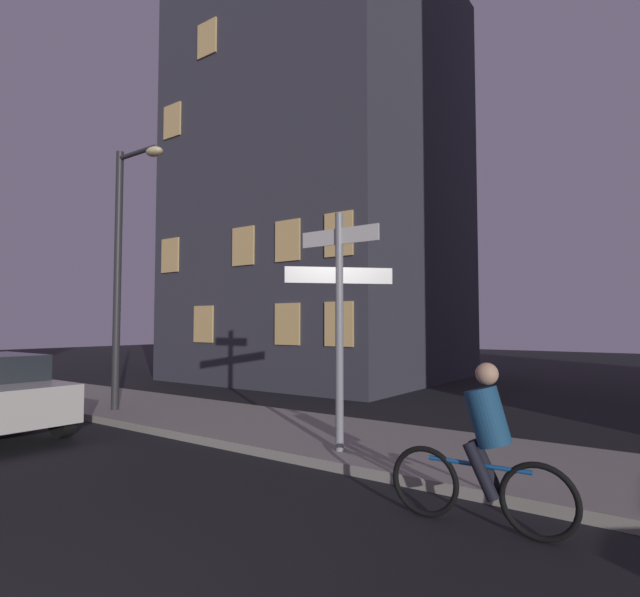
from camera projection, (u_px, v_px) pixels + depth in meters
name	position (u px, v px, depth m)	size (l,w,h in m)	color
sidewalk_kerb	(410.00, 450.00, 7.64)	(40.00, 2.89, 0.14)	gray
signpost	(339.00, 309.00, 7.42)	(1.35, 1.17, 3.51)	gray
street_lamp	(123.00, 254.00, 10.93)	(1.54, 0.28, 5.70)	#2D2D30
cyclist	(483.00, 451.00, 4.88)	(1.82, 0.34, 1.61)	black
building_left_block	(325.00, 180.00, 19.30)	(8.89, 8.85, 15.08)	#383842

